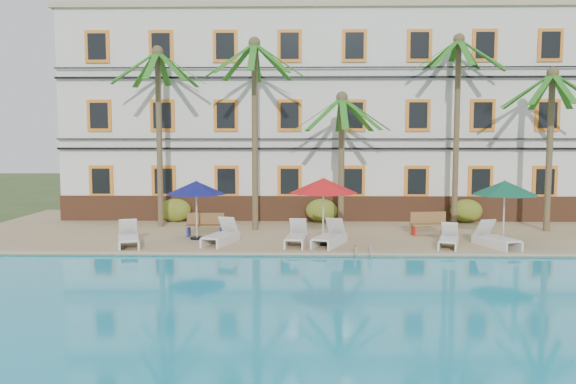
{
  "coord_description": "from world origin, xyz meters",
  "views": [
    {
      "loc": [
        -1.04,
        -19.56,
        4.07
      ],
      "look_at": [
        -1.5,
        3.0,
        2.0
      ],
      "focal_mm": 35.0,
      "sensor_mm": 36.0,
      "label": 1
    }
  ],
  "objects_px": {
    "palm_a": "(159,112)",
    "lounger_f": "(496,238)",
    "lounger_c": "(297,237)",
    "umbrella_blue": "(196,188)",
    "lounger_b": "(221,235)",
    "umbrella_green": "(505,188)",
    "lounger_a": "(129,238)",
    "bench_right": "(428,223)",
    "palm_b": "(255,108)",
    "bench_left": "(205,225)",
    "palm_e": "(551,125)",
    "palm_d": "(457,104)",
    "umbrella_red": "(323,186)",
    "pool_ladder": "(362,255)",
    "lounger_e": "(449,239)",
    "palm_c": "(342,139)",
    "lounger_d": "(330,237)"
  },
  "relations": [
    {
      "from": "palm_c",
      "to": "bench_right",
      "type": "relative_size",
      "value": 3.8
    },
    {
      "from": "palm_c",
      "to": "pool_ladder",
      "type": "distance_m",
      "value": 6.75
    },
    {
      "from": "bench_right",
      "to": "palm_b",
      "type": "bearing_deg",
      "value": 170.76
    },
    {
      "from": "palm_c",
      "to": "lounger_f",
      "type": "xyz_separation_m",
      "value": [
        5.29,
        -3.95,
        -3.57
      ]
    },
    {
      "from": "palm_d",
      "to": "lounger_f",
      "type": "bearing_deg",
      "value": -89.44
    },
    {
      "from": "palm_a",
      "to": "palm_e",
      "type": "relative_size",
      "value": 1.16
    },
    {
      "from": "palm_e",
      "to": "bench_right",
      "type": "height_order",
      "value": "palm_e"
    },
    {
      "from": "palm_c",
      "to": "lounger_a",
      "type": "height_order",
      "value": "palm_c"
    },
    {
      "from": "lounger_a",
      "to": "bench_left",
      "type": "relative_size",
      "value": 1.4
    },
    {
      "from": "umbrella_blue",
      "to": "lounger_b",
      "type": "relative_size",
      "value": 1.11
    },
    {
      "from": "lounger_b",
      "to": "bench_right",
      "type": "bearing_deg",
      "value": 14.5
    },
    {
      "from": "umbrella_blue",
      "to": "bench_right",
      "type": "height_order",
      "value": "umbrella_blue"
    },
    {
      "from": "palm_a",
      "to": "pool_ladder",
      "type": "distance_m",
      "value": 11.48
    },
    {
      "from": "palm_a",
      "to": "palm_e",
      "type": "height_order",
      "value": "palm_a"
    },
    {
      "from": "lounger_c",
      "to": "lounger_e",
      "type": "xyz_separation_m",
      "value": [
        5.49,
        -0.3,
        -0.03
      ]
    },
    {
      "from": "lounger_b",
      "to": "lounger_e",
      "type": "height_order",
      "value": "lounger_b"
    },
    {
      "from": "palm_b",
      "to": "umbrella_blue",
      "type": "height_order",
      "value": "palm_b"
    },
    {
      "from": "palm_a",
      "to": "lounger_f",
      "type": "distance_m",
      "value": 14.81
    },
    {
      "from": "umbrella_red",
      "to": "lounger_f",
      "type": "height_order",
      "value": "umbrella_red"
    },
    {
      "from": "umbrella_green",
      "to": "umbrella_red",
      "type": "bearing_deg",
      "value": -177.97
    },
    {
      "from": "pool_ladder",
      "to": "palm_b",
      "type": "bearing_deg",
      "value": 127.25
    },
    {
      "from": "pool_ladder",
      "to": "umbrella_green",
      "type": "bearing_deg",
      "value": 21.62
    },
    {
      "from": "palm_c",
      "to": "bench_right",
      "type": "xyz_separation_m",
      "value": [
        3.45,
        -1.41,
        -3.41
      ]
    },
    {
      "from": "palm_e",
      "to": "lounger_f",
      "type": "distance_m",
      "value": 6.49
    },
    {
      "from": "palm_c",
      "to": "lounger_c",
      "type": "distance_m",
      "value": 5.48
    },
    {
      "from": "umbrella_green",
      "to": "lounger_a",
      "type": "height_order",
      "value": "umbrella_green"
    },
    {
      "from": "lounger_e",
      "to": "pool_ladder",
      "type": "bearing_deg",
      "value": -154.95
    },
    {
      "from": "umbrella_green",
      "to": "bench_right",
      "type": "xyz_separation_m",
      "value": [
        -2.32,
        1.95,
        -1.6
      ]
    },
    {
      "from": "lounger_c",
      "to": "lounger_d",
      "type": "distance_m",
      "value": 1.22
    },
    {
      "from": "umbrella_red",
      "to": "lounger_a",
      "type": "xyz_separation_m",
      "value": [
        -7.08,
        -0.51,
        -1.86
      ]
    },
    {
      "from": "umbrella_green",
      "to": "lounger_b",
      "type": "distance_m",
      "value": 10.63
    },
    {
      "from": "lounger_a",
      "to": "lounger_f",
      "type": "height_order",
      "value": "same"
    },
    {
      "from": "umbrella_red",
      "to": "lounger_c",
      "type": "bearing_deg",
      "value": -174.42
    },
    {
      "from": "palm_d",
      "to": "lounger_f",
      "type": "relative_size",
      "value": 4.06
    },
    {
      "from": "palm_c",
      "to": "palm_d",
      "type": "distance_m",
      "value": 5.62
    },
    {
      "from": "palm_d",
      "to": "palm_e",
      "type": "height_order",
      "value": "palm_d"
    },
    {
      "from": "palm_e",
      "to": "umbrella_green",
      "type": "height_order",
      "value": "palm_e"
    },
    {
      "from": "pool_ladder",
      "to": "palm_d",
      "type": "bearing_deg",
      "value": 54.22
    },
    {
      "from": "palm_e",
      "to": "lounger_c",
      "type": "height_order",
      "value": "palm_e"
    },
    {
      "from": "palm_d",
      "to": "umbrella_green",
      "type": "bearing_deg",
      "value": -83.49
    },
    {
      "from": "palm_a",
      "to": "lounger_b",
      "type": "distance_m",
      "value": 7.09
    },
    {
      "from": "lounger_a",
      "to": "bench_right",
      "type": "xyz_separation_m",
      "value": [
        11.45,
        2.7,
        0.17
      ]
    },
    {
      "from": "lounger_a",
      "to": "lounger_c",
      "type": "xyz_separation_m",
      "value": [
        6.1,
        0.41,
        -0.0
      ]
    },
    {
      "from": "umbrella_green",
      "to": "pool_ladder",
      "type": "xyz_separation_m",
      "value": [
        -5.45,
        -2.16,
        -2.07
      ]
    },
    {
      "from": "palm_b",
      "to": "bench_left",
      "type": "xyz_separation_m",
      "value": [
        -1.89,
        -1.66,
        -4.73
      ]
    },
    {
      "from": "lounger_c",
      "to": "lounger_f",
      "type": "bearing_deg",
      "value": -2.03
    },
    {
      "from": "palm_c",
      "to": "umbrella_red",
      "type": "xyz_separation_m",
      "value": [
        -0.92,
        -3.59,
        -1.71
      ]
    },
    {
      "from": "umbrella_green",
      "to": "lounger_a",
      "type": "distance_m",
      "value": 13.9
    },
    {
      "from": "palm_d",
      "to": "umbrella_blue",
      "type": "relative_size",
      "value": 3.64
    },
    {
      "from": "palm_b",
      "to": "lounger_a",
      "type": "relative_size",
      "value": 3.88
    }
  ]
}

